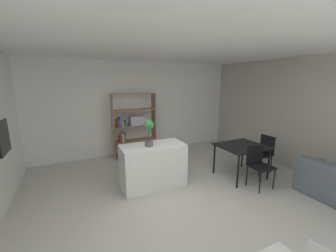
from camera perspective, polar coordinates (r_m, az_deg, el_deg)
ground_plane at (r=4.00m, az=2.81°, el=-21.18°), size 9.52×9.52×0.00m
ceiling_slab at (r=3.40m, az=3.34°, el=22.80°), size 6.92×6.42×0.06m
back_partition at (r=6.38m, az=-10.52°, el=4.77°), size 6.92×0.06×2.80m
right_partition_gray at (r=5.86m, az=34.15°, el=2.22°), size 0.06×6.42×2.80m
built_in_oven at (r=4.74m, az=-38.92°, el=-2.48°), size 0.06×0.59×0.61m
kitchen_island at (r=4.46m, az=-4.15°, el=-10.87°), size 1.34×0.64×0.91m
potted_plant_on_island at (r=4.14m, az=-5.41°, el=-0.94°), size 0.21×0.21×0.55m
open_bookshelf at (r=6.14m, az=-9.89°, el=-0.10°), size 1.27×0.34×1.88m
dining_table at (r=5.06m, az=19.83°, el=-5.98°), size 1.03×0.91×0.77m
dining_chair_window_side at (r=5.63m, az=25.11°, el=-6.26°), size 0.46×0.40×0.91m
dining_chair_near at (r=4.80m, az=23.81°, el=-9.17°), size 0.46×0.42×0.88m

